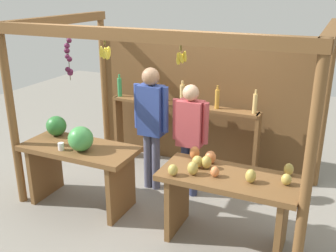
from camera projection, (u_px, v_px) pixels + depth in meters
The scene contains 7 objects.
ground_plane at pixel (174, 192), 5.25m from camera, with size 12.00×12.00×0.00m, color gray.
market_stall at pixel (188, 89), 5.21m from camera, with size 3.50×2.10×2.23m.
fruit_counter_left at pixel (77, 154), 4.76m from camera, with size 1.42×0.65×1.08m.
fruit_counter_right at pixel (226, 191), 4.06m from camera, with size 1.42×0.64×0.94m.
bottle_shelf_unit at pixel (182, 118), 5.70m from camera, with size 2.25×0.22×1.34m.
vendor_man at pixel (151, 118), 5.04m from camera, with size 0.48×0.22×1.66m.
vendor_woman at pixel (190, 132), 4.91m from camera, with size 0.48×0.20×1.49m.
Camera 1 is at (1.84, -4.26, 2.61)m, focal length 41.86 mm.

